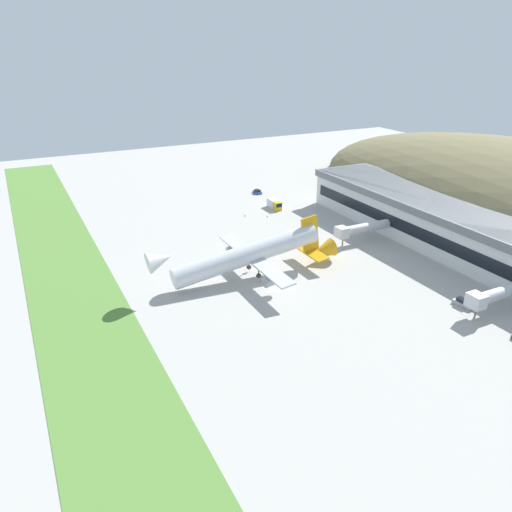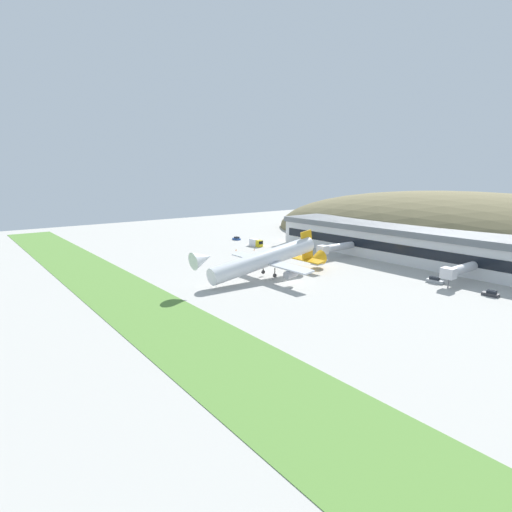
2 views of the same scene
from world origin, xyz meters
name	(u,v)px [view 1 (image 1 of 2)]	position (x,y,z in m)	size (l,w,h in m)	color
ground_plane	(277,286)	(0.00, 0.00, 0.00)	(335.72, 335.72, 0.00)	#ADAAA3
grass_strip_foreground	(87,330)	(0.00, -41.95, 0.04)	(302.15, 19.23, 0.08)	#568438
terminal_building	(476,234)	(8.36, 52.56, 6.55)	(116.93, 20.92, 11.56)	silver
jetway_0	(360,229)	(-13.17, 33.23, 3.99)	(3.38, 17.12, 5.43)	silver
jetway_1	(496,295)	(30.31, 33.85, 3.99)	(3.38, 15.93, 5.43)	silver
cargo_airplane	(251,255)	(-7.05, -3.26, 5.62)	(32.96, 47.73, 12.59)	silver
service_car_0	(463,303)	(25.81, 30.33, 0.69)	(4.66, 2.05, 1.67)	#999EA3
service_car_1	(257,192)	(-68.46, 29.55, 0.63)	(4.07, 2.10, 1.51)	#264C99
fuel_truck	(274,204)	(-50.41, 26.72, 1.41)	(6.80, 2.42, 2.84)	gold
traffic_cone_0	(245,215)	(-47.49, 14.46, 0.28)	(0.52, 0.52, 0.58)	orange
traffic_cone_1	(267,216)	(-43.54, 20.50, 0.28)	(0.52, 0.52, 0.58)	orange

